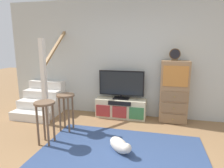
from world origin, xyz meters
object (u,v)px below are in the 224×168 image
bar_stool_near (45,113)px  bar_stool_far (66,104)px  television (121,84)px  side_cabinet (174,92)px  desk_clock (175,55)px  dog (120,145)px  media_console (121,108)px

bar_stool_near → bar_stool_far: size_ratio=1.01×
television → side_cabinet: size_ratio=0.77×
side_cabinet → bar_stool_far: size_ratio=1.82×
side_cabinet → desk_clock: desk_clock is taller
bar_stool_far → dog: (1.18, -0.55, -0.43)m
television → dog: bearing=-79.8°
side_cabinet → bar_stool_far: (-2.06, -0.96, -0.13)m
media_console → dog: (0.27, -1.50, -0.10)m
desk_clock → bar_stool_near: size_ratio=0.34×
media_console → dog: bearing=-79.7°
television → bar_stool_near: size_ratio=1.38×
media_console → desk_clock: 1.68m
bar_stool_near → bar_stool_far: 0.57m
desk_clock → dog: (-0.85, -1.49, -1.35)m
side_cabinet → dog: (-0.88, -1.51, -0.55)m
side_cabinet → desk_clock: bearing=-154.2°
media_console → television: (-0.00, 0.02, 0.57)m
television → bar_stool_far: (-0.91, -0.97, -0.24)m
desk_clock → bar_stool_far: (-2.03, -0.94, -0.93)m
bar_stool_near → dog: (1.28, 0.01, -0.43)m
television → bar_stool_far: television is taller
bar_stool_far → dog: size_ratio=1.62×
media_console → desk_clock: (1.13, -0.00, 1.25)m
side_cabinet → desk_clock: (-0.03, -0.01, 0.80)m
television → side_cabinet: side_cabinet is taller
media_console → dog: 1.53m
television → bar_stool_far: size_ratio=1.40×
side_cabinet → desk_clock: 0.80m
bar_stool_near → side_cabinet: bearing=35.1°
television → bar_stool_near: bearing=-123.4°
media_console → television: size_ratio=1.11×
media_console → desk_clock: bearing=-0.2°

